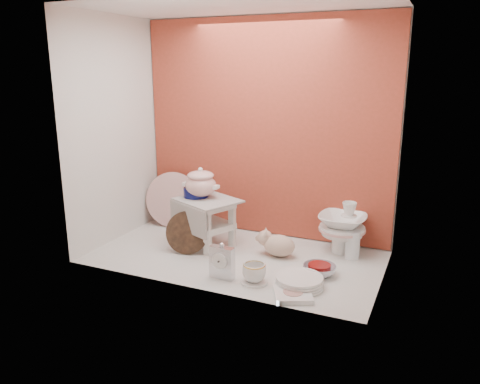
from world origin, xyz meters
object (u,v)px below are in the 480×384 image
(floral_platter, at_px, (173,200))
(mantel_clock, at_px, (222,261))
(dinner_plate_stack, at_px, (299,281))
(crystal_bowl, at_px, (319,270))
(step_stool, at_px, (208,222))
(porcelain_tower, at_px, (342,227))
(gold_rim_teacup, at_px, (254,272))
(plush_pig, at_px, (279,245))
(blue_white_vase, at_px, (198,216))
(soup_tureen, at_px, (201,182))

(floral_platter, relative_size, mantel_clock, 1.98)
(dinner_plate_stack, bearing_deg, crystal_bowl, 71.89)
(step_stool, relative_size, dinner_plate_stack, 1.41)
(floral_platter, height_order, dinner_plate_stack, floral_platter)
(mantel_clock, relative_size, porcelain_tower, 0.61)
(floral_platter, bearing_deg, gold_rim_teacup, -35.38)
(mantel_clock, bearing_deg, plush_pig, 70.52)
(gold_rim_teacup, bearing_deg, dinner_plate_stack, 13.67)
(blue_white_vase, height_order, gold_rim_teacup, blue_white_vase)
(blue_white_vase, bearing_deg, step_stool, -47.38)
(blue_white_vase, bearing_deg, dinner_plate_stack, -30.74)
(blue_white_vase, height_order, mantel_clock, blue_white_vase)
(step_stool, bearing_deg, crystal_bowl, 13.20)
(floral_platter, height_order, plush_pig, floral_platter)
(blue_white_vase, relative_size, dinner_plate_stack, 0.87)
(gold_rim_teacup, distance_m, dinner_plate_stack, 0.25)
(mantel_clock, bearing_deg, gold_rim_teacup, 9.84)
(soup_tureen, distance_m, crystal_bowl, 0.97)
(blue_white_vase, relative_size, mantel_clock, 1.12)
(dinner_plate_stack, xyz_separation_m, porcelain_tower, (0.10, 0.59, 0.14))
(blue_white_vase, distance_m, mantel_clock, 0.81)
(mantel_clock, xyz_separation_m, plush_pig, (0.19, 0.43, -0.03))
(mantel_clock, distance_m, dinner_plate_stack, 0.45)
(step_stool, relative_size, plush_pig, 1.47)
(soup_tureen, distance_m, dinner_plate_stack, 0.97)
(soup_tureen, xyz_separation_m, floral_platter, (-0.37, 0.23, -0.22))
(step_stool, bearing_deg, plush_pig, 25.03)
(plush_pig, distance_m, dinner_plate_stack, 0.43)
(plush_pig, bearing_deg, soup_tureen, -157.92)
(dinner_plate_stack, relative_size, porcelain_tower, 0.79)
(step_stool, distance_m, porcelain_tower, 0.88)
(step_stool, bearing_deg, blue_white_vase, 157.02)
(mantel_clock, distance_m, porcelain_tower, 0.85)
(soup_tureen, bearing_deg, step_stool, -20.49)
(soup_tureen, distance_m, mantel_clock, 0.67)
(plush_pig, relative_size, dinner_plate_stack, 0.95)
(blue_white_vase, bearing_deg, porcelain_tower, 1.68)
(blue_white_vase, distance_m, porcelain_tower, 1.04)
(blue_white_vase, xyz_separation_m, crystal_bowl, (1.00, -0.37, -0.09))
(porcelain_tower, bearing_deg, plush_pig, -145.85)
(gold_rim_teacup, distance_m, porcelain_tower, 0.74)
(step_stool, height_order, porcelain_tower, porcelain_tower)
(dinner_plate_stack, bearing_deg, mantel_clock, -169.84)
(gold_rim_teacup, xyz_separation_m, dinner_plate_stack, (0.24, 0.06, -0.03))
(floral_platter, distance_m, crystal_bowl, 1.32)
(gold_rim_teacup, relative_size, crystal_bowl, 0.68)
(step_stool, relative_size, porcelain_tower, 1.10)
(mantel_clock, height_order, gold_rim_teacup, mantel_clock)
(floral_platter, height_order, gold_rim_teacup, floral_platter)
(step_stool, xyz_separation_m, crystal_bowl, (0.81, -0.16, -0.13))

